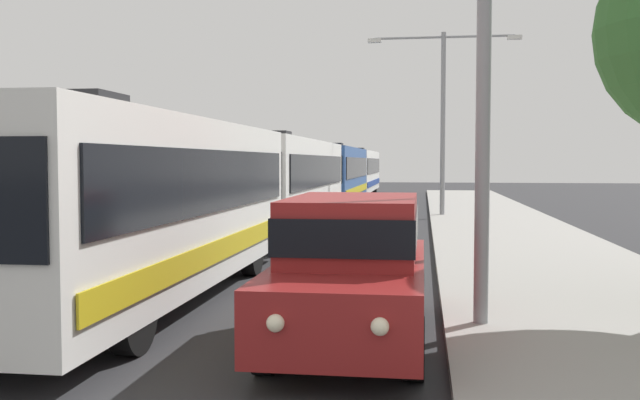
% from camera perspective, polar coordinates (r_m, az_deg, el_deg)
% --- Properties ---
extents(bus_lead, '(2.58, 10.56, 3.21)m').
position_cam_1_polar(bus_lead, '(12.35, -13.66, -0.12)').
color(bus_lead, silver).
rests_on(bus_lead, ground_plane).
extents(bus_second_in_line, '(2.58, 12.11, 3.21)m').
position_cam_1_polar(bus_second_in_line, '(23.76, -2.94, 1.48)').
color(bus_second_in_line, silver).
rests_on(bus_second_in_line, ground_plane).
extents(bus_middle, '(2.58, 11.93, 3.21)m').
position_cam_1_polar(bus_middle, '(36.87, 1.05, 2.07)').
color(bus_middle, '#284C8C').
rests_on(bus_middle, ground_plane).
extents(bus_fourth_in_line, '(2.58, 12.34, 3.21)m').
position_cam_1_polar(bus_fourth_in_line, '(49.15, 2.85, 2.33)').
color(bus_fourth_in_line, silver).
rests_on(bus_fourth_in_line, ground_plane).
extents(white_suv, '(1.86, 4.98, 1.90)m').
position_cam_1_polar(white_suv, '(9.36, 2.63, -5.08)').
color(white_suv, maroon).
rests_on(white_suv, ground_plane).
extents(streetlamp_mid, '(6.24, 0.28, 7.52)m').
position_cam_1_polar(streetlamp_mid, '(30.20, 9.80, 7.76)').
color(streetlamp_mid, gray).
rests_on(streetlamp_mid, sidewalk).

